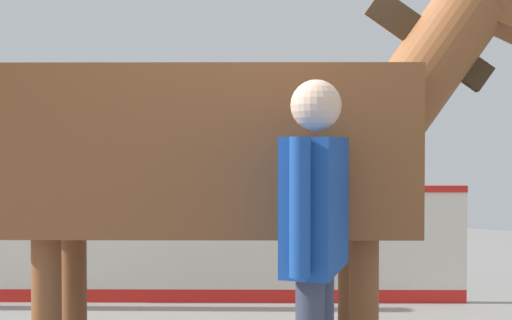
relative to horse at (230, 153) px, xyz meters
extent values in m
cube|color=silver|center=(1.73, 1.28, -0.90)|extent=(2.44, 3.71, 1.02)
cube|color=red|center=(1.73, 1.28, -0.36)|extent=(2.46, 3.72, 0.06)
cube|color=red|center=(1.73, 1.28, -1.35)|extent=(2.45, 3.71, 0.12)
cube|color=brown|center=(-0.07, 0.11, 0.01)|extent=(2.00, 2.40, 0.91)
cylinder|color=brown|center=(0.61, -0.48, -0.93)|extent=(0.16, 0.16, 0.97)
cylinder|color=brown|center=(-0.33, 0.97, -0.93)|extent=(0.16, 0.16, 0.97)
cylinder|color=brown|center=(0.63, -0.97, 0.51)|extent=(0.80, 0.93, 0.96)
cube|color=#382819|center=(0.63, -0.97, 0.64)|extent=(0.46, 0.66, 0.59)
cube|color=brown|center=(0.89, -1.36, 0.87)|extent=(0.59, 0.70, 0.56)
cylinder|color=#383D51|center=(-0.29, -0.74, -0.80)|extent=(0.13, 0.13, 0.52)
cube|color=#19479E|center=(-0.40, -0.77, -0.23)|extent=(0.55, 0.35, 0.62)
cylinder|color=#19479E|center=(-0.69, -0.86, -0.21)|extent=(0.09, 0.09, 0.59)
cylinder|color=#19479E|center=(-0.10, -0.69, -0.21)|extent=(0.09, 0.09, 0.59)
sphere|color=beige|center=(-0.40, -0.77, 0.23)|extent=(0.24, 0.24, 0.24)
camera|label=1|loc=(-2.99, -2.16, 0.05)|focal=44.56mm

